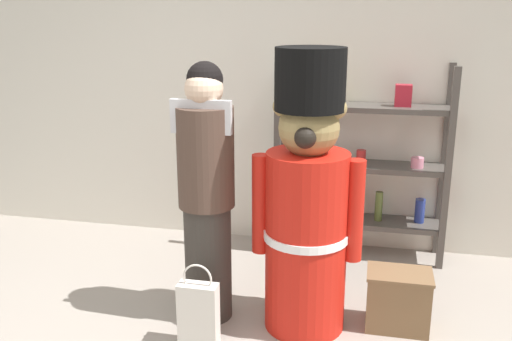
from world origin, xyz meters
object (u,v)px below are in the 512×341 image
at_px(shopping_bag, 198,314).
at_px(teddy_bear_guard, 307,206).
at_px(merchandise_shelf, 361,163).
at_px(display_crate, 398,300).
at_px(person_shopper, 206,190).

bearing_deg(shopping_bag, teddy_bear_guard, 31.54).
height_order(merchandise_shelf, display_crate, merchandise_shelf).
bearing_deg(teddy_bear_guard, person_shopper, -178.66).
bearing_deg(shopping_bag, merchandise_shelf, 60.87).
height_order(merchandise_shelf, teddy_bear_guard, teddy_bear_guard).
distance_m(merchandise_shelf, teddy_bear_guard, 1.22).
bearing_deg(teddy_bear_guard, display_crate, 9.52).
xyz_separation_m(merchandise_shelf, person_shopper, (-0.90, -1.20, 0.09)).
bearing_deg(merchandise_shelf, person_shopper, -126.84).
distance_m(merchandise_shelf, person_shopper, 1.50).
bearing_deg(merchandise_shelf, shopping_bag, -119.13).
relative_size(person_shopper, shopping_bag, 3.14).
xyz_separation_m(shopping_bag, display_crate, (1.15, 0.45, -0.02)).
height_order(merchandise_shelf, shopping_bag, merchandise_shelf).
xyz_separation_m(person_shopper, shopping_bag, (0.04, -0.34, -0.65)).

